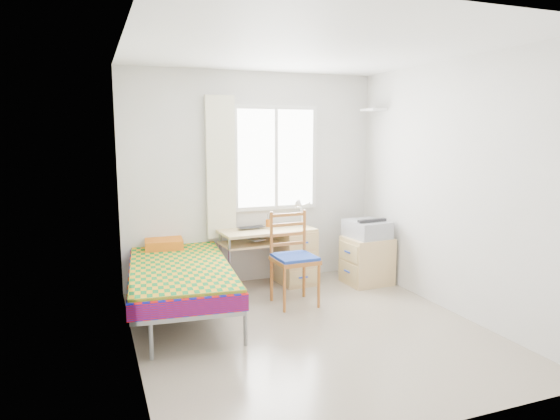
# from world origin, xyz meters

# --- Properties ---
(floor) EXTENTS (3.50, 3.50, 0.00)m
(floor) POSITION_xyz_m (0.00, 0.00, 0.00)
(floor) COLOR #BCAD93
(floor) RESTS_ON ground
(ceiling) EXTENTS (3.50, 3.50, 0.00)m
(ceiling) POSITION_xyz_m (0.00, 0.00, 2.60)
(ceiling) COLOR white
(ceiling) RESTS_ON wall_back
(wall_back) EXTENTS (3.20, 0.00, 3.20)m
(wall_back) POSITION_xyz_m (0.00, 1.75, 1.30)
(wall_back) COLOR silver
(wall_back) RESTS_ON ground
(wall_left) EXTENTS (0.00, 3.50, 3.50)m
(wall_left) POSITION_xyz_m (-1.60, 0.00, 1.30)
(wall_left) COLOR silver
(wall_left) RESTS_ON ground
(wall_right) EXTENTS (0.00, 3.50, 3.50)m
(wall_right) POSITION_xyz_m (1.60, 0.00, 1.30)
(wall_right) COLOR silver
(wall_right) RESTS_ON ground
(window) EXTENTS (1.10, 0.04, 1.30)m
(window) POSITION_xyz_m (0.30, 1.73, 1.55)
(window) COLOR white
(window) RESTS_ON wall_back
(curtain) EXTENTS (0.35, 0.05, 1.70)m
(curtain) POSITION_xyz_m (-0.42, 1.68, 1.45)
(curtain) COLOR white
(curtain) RESTS_ON wall_back
(floating_shelf) EXTENTS (0.20, 0.32, 0.03)m
(floating_shelf) POSITION_xyz_m (1.49, 1.40, 2.15)
(floating_shelf) COLOR white
(floating_shelf) RESTS_ON wall_right
(bed) EXTENTS (1.19, 2.22, 0.92)m
(bed) POSITION_xyz_m (-1.08, 0.91, 0.45)
(bed) COLOR gray
(bed) RESTS_ON floor
(desk) EXTENTS (1.17, 0.60, 0.71)m
(desk) POSITION_xyz_m (0.38, 1.44, 0.39)
(desk) COLOR tan
(desk) RESTS_ON floor
(chair) EXTENTS (0.45, 0.45, 1.02)m
(chair) POSITION_xyz_m (0.15, 0.77, 0.57)
(chair) COLOR #8D571B
(chair) RESTS_ON floor
(cabinet) EXTENTS (0.56, 0.50, 0.58)m
(cabinet) POSITION_xyz_m (1.28, 1.11, 0.29)
(cabinet) COLOR #DBBB70
(cabinet) RESTS_ON floor
(printer) EXTENTS (0.48, 0.54, 0.22)m
(printer) POSITION_xyz_m (1.29, 1.14, 0.69)
(printer) COLOR #9A9CA2
(printer) RESTS_ON cabinet
(laptop) EXTENTS (0.36, 0.25, 0.03)m
(laptop) POSITION_xyz_m (-0.09, 1.48, 0.72)
(laptop) COLOR black
(laptop) RESTS_ON desk
(pen_cup) EXTENTS (0.08, 0.08, 0.09)m
(pen_cup) POSITION_xyz_m (0.16, 1.60, 0.75)
(pen_cup) COLOR orange
(pen_cup) RESTS_ON desk
(task_lamp) EXTENTS (0.21, 0.30, 0.36)m
(task_lamp) POSITION_xyz_m (0.50, 1.39, 0.93)
(task_lamp) COLOR white
(task_lamp) RESTS_ON desk
(book) EXTENTS (0.21, 0.25, 0.02)m
(book) POSITION_xyz_m (-0.13, 1.46, 0.59)
(book) COLOR gray
(book) RESTS_ON desk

